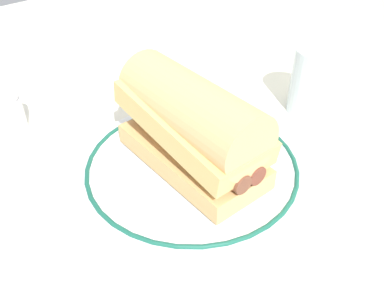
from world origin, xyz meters
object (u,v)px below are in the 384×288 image
drinking_glass (313,85)px  plate (192,167)px  sausage_sandwich (192,124)px  salt_shaker (11,109)px

drinking_glass → plate: bearing=-89.5°
sausage_sandwich → drinking_glass: (-0.00, 0.23, -0.03)m
plate → salt_shaker: bearing=-149.2°
plate → sausage_sandwich: sausage_sandwich is taller
sausage_sandwich → salt_shaker: 0.28m
salt_shaker → sausage_sandwich: bearing=30.8°
plate → sausage_sandwich: size_ratio=1.47×
sausage_sandwich → drinking_glass: bearing=89.5°
plate → drinking_glass: bearing=90.5°
plate → salt_shaker: salt_shaker is taller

